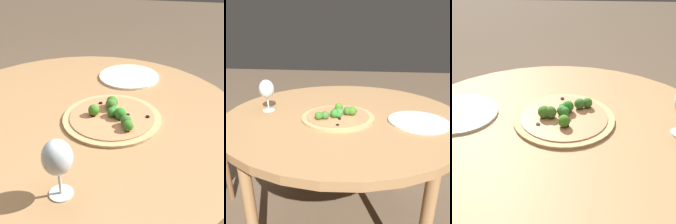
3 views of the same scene
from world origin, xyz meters
The scene contains 5 objects.
ground_plane centered at (0.00, 0.00, 0.00)m, with size 12.00×12.00×0.00m, color brown.
dining_table centered at (0.00, 0.00, 0.65)m, with size 1.20×1.20×0.71m.
pizza centered at (0.11, -0.01, 0.72)m, with size 0.35×0.35×0.06m.
wine_glass centered at (0.05, -0.39, 0.82)m, with size 0.08×0.08×0.16m.
plate_near centered at (0.12, 0.35, 0.72)m, with size 0.27×0.27×0.01m.
Camera 2 is at (1.08, 0.12, 1.09)m, focal length 35.00 mm.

